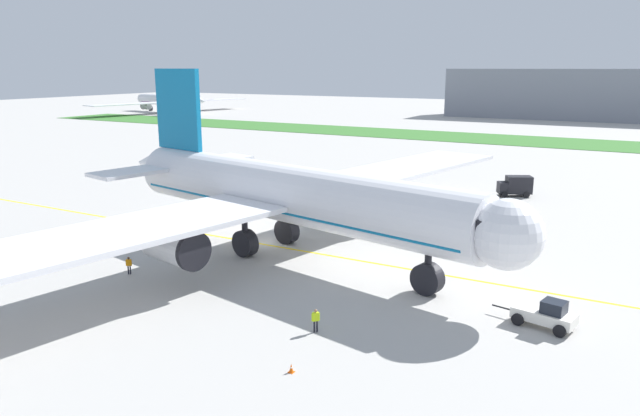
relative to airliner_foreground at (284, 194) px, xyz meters
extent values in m
plane|color=#ADAAA5|center=(-3.76, 2.46, -6.20)|extent=(600.00, 600.00, 0.00)
cube|color=yellow|center=(-3.76, 1.83, -6.19)|extent=(280.00, 0.36, 0.01)
cube|color=#38722D|center=(-3.76, 110.59, -6.15)|extent=(320.00, 24.00, 0.10)
cylinder|color=white|center=(0.67, -0.14, 0.17)|extent=(41.68, 13.96, 5.66)
cube|color=#0C6B9E|center=(0.67, -0.14, -0.82)|extent=(39.97, 13.18, 0.68)
sphere|color=white|center=(22.46, -4.67, 0.17)|extent=(5.38, 5.38, 5.38)
cone|color=white|center=(-22.09, 4.59, 0.60)|extent=(7.08, 5.98, 4.81)
cube|color=#0C6B9E|center=(-16.35, 3.39, 7.53)|extent=(7.41, 2.07, 9.06)
cube|color=white|center=(-16.01, 9.11, 1.02)|extent=(6.30, 9.80, 0.40)
cube|color=white|center=(-18.31, -1.98, 1.02)|extent=(6.30, 9.80, 0.40)
cube|color=white|center=(3.01, 21.29, -0.53)|extent=(16.49, 38.33, 0.45)
cube|color=white|center=(-5.72, -20.73, -0.53)|extent=(16.49, 38.33, 0.45)
cylinder|color=#B7BABF|center=(2.52, 12.83, -2.25)|extent=(5.90, 4.14, 3.11)
cylinder|color=black|center=(5.16, 12.28, -2.25)|extent=(1.12, 3.30, 3.27)
cylinder|color=#B7BABF|center=(-2.80, -12.78, -2.25)|extent=(5.90, 4.14, 3.11)
cylinder|color=black|center=(-0.16, -13.32, -2.25)|extent=(1.12, 3.30, 3.27)
cylinder|color=black|center=(16.08, -3.34, -3.76)|extent=(0.59, 0.59, 2.19)
cylinder|color=black|center=(16.08, -3.34, -4.85)|extent=(2.88, 1.73, 2.69)
cylinder|color=black|center=(-1.96, 3.44, -3.76)|extent=(0.59, 0.59, 2.19)
cylinder|color=black|center=(-1.96, 3.44, -4.85)|extent=(2.88, 1.73, 2.69)
cylinder|color=black|center=(-3.17, -2.38, -3.76)|extent=(0.59, 0.59, 2.19)
cylinder|color=black|center=(-3.17, -2.38, -4.85)|extent=(2.88, 1.73, 2.69)
cube|color=black|center=(21.63, -4.49, 0.88)|extent=(2.80, 4.56, 1.02)
sphere|color=black|center=(-14.16, 5.77, 0.68)|extent=(0.40, 0.40, 0.40)
sphere|color=black|center=(-11.79, 5.28, 0.68)|extent=(0.40, 0.40, 0.40)
sphere|color=black|center=(-9.42, 4.79, 0.68)|extent=(0.40, 0.40, 0.40)
sphere|color=black|center=(-7.05, 4.30, 0.68)|extent=(0.40, 0.40, 0.40)
sphere|color=black|center=(-4.69, 3.81, 0.68)|extent=(0.40, 0.40, 0.40)
sphere|color=black|center=(-2.32, 3.31, 0.68)|extent=(0.40, 0.40, 0.40)
sphere|color=black|center=(0.05, 2.82, 0.68)|extent=(0.40, 0.40, 0.40)
sphere|color=black|center=(2.42, 2.33, 0.68)|extent=(0.40, 0.40, 0.40)
sphere|color=black|center=(4.79, 1.84, 0.68)|extent=(0.40, 0.40, 0.40)
sphere|color=black|center=(7.16, 1.35, 0.68)|extent=(0.40, 0.40, 0.40)
sphere|color=black|center=(9.53, 0.85, 0.68)|extent=(0.40, 0.40, 0.40)
sphere|color=black|center=(11.90, 0.36, 0.68)|extent=(0.40, 0.40, 0.40)
sphere|color=black|center=(14.27, -0.13, 0.68)|extent=(0.40, 0.40, 0.40)
sphere|color=black|center=(16.64, -0.62, 0.68)|extent=(0.40, 0.40, 0.40)
cube|color=white|center=(25.60, -5.32, -5.35)|extent=(4.63, 2.76, 0.79)
cube|color=black|center=(26.23, -5.45, -4.51)|extent=(1.82, 1.75, 0.90)
cylinder|color=black|center=(22.60, -4.69, -5.60)|extent=(1.79, 0.48, 0.12)
cylinder|color=black|center=(23.92, -5.95, -5.75)|extent=(0.95, 0.53, 0.90)
cylinder|color=black|center=(24.31, -4.07, -5.75)|extent=(0.95, 0.53, 0.90)
cylinder|color=black|center=(26.88, -6.57, -5.75)|extent=(0.95, 0.53, 0.90)
cylinder|color=black|center=(27.28, -4.68, -5.75)|extent=(0.95, 0.53, 0.90)
cylinder|color=black|center=(-9.33, -11.94, -5.78)|extent=(0.12, 0.12, 0.82)
cylinder|color=orange|center=(-9.46, -12.00, -5.11)|extent=(0.10, 0.10, 0.53)
cylinder|color=black|center=(-9.16, -11.86, -5.78)|extent=(0.12, 0.12, 0.82)
cylinder|color=orange|center=(-9.03, -11.80, -5.11)|extent=(0.10, 0.10, 0.53)
cube|color=orange|center=(-9.25, -11.90, -5.08)|extent=(0.49, 0.40, 0.58)
sphere|color=brown|center=(-9.25, -11.90, -4.66)|extent=(0.22, 0.22, 0.22)
cylinder|color=black|center=(11.68, -14.13, -5.76)|extent=(0.13, 0.13, 0.88)
cylinder|color=#BFE519|center=(11.78, -14.02, -5.04)|extent=(0.10, 0.10, 0.56)
cylinder|color=black|center=(11.54, -14.29, -5.76)|extent=(0.13, 0.13, 0.88)
cylinder|color=#BFE519|center=(11.43, -14.40, -5.04)|extent=(0.10, 0.10, 0.56)
cube|color=#BFE519|center=(11.61, -14.21, -5.01)|extent=(0.50, 0.51, 0.62)
sphere|color=#8C6647|center=(11.61, -14.21, -4.56)|extent=(0.24, 0.24, 0.24)
cube|color=#F2590C|center=(13.11, -19.91, -6.18)|extent=(0.36, 0.36, 0.03)
cone|color=#F2590C|center=(13.11, -19.91, -5.89)|extent=(0.28, 0.28, 0.55)
cylinder|color=white|center=(13.11, -19.91, -5.86)|extent=(0.17, 0.17, 0.06)
cube|color=#F2590C|center=(-21.83, -13.46, -6.18)|extent=(0.36, 0.36, 0.03)
cone|color=#F2590C|center=(-21.83, -13.46, -5.89)|extent=(0.28, 0.28, 0.55)
cylinder|color=white|center=(-21.83, -13.46, -5.86)|extent=(0.17, 0.17, 0.06)
cube|color=black|center=(14.88, 40.17, -4.48)|extent=(4.12, 3.50, 2.53)
cube|color=black|center=(12.87, 39.12, -4.92)|extent=(2.16, 2.42, 1.65)
cube|color=#263347|center=(12.31, 38.82, -4.59)|extent=(0.89, 1.60, 0.72)
cylinder|color=black|center=(13.36, 38.19, -5.75)|extent=(0.94, 0.68, 0.90)
cylinder|color=black|center=(12.39, 40.05, -5.75)|extent=(0.94, 0.68, 0.90)
cylinder|color=black|center=(16.15, 39.65, -5.75)|extent=(0.94, 0.68, 0.90)
cylinder|color=black|center=(15.18, 41.51, -5.75)|extent=(0.94, 0.68, 0.90)
cylinder|color=white|center=(-146.69, 140.79, -1.14)|extent=(38.69, 12.67, 4.50)
cube|color=#661472|center=(-146.69, 140.79, -1.92)|extent=(37.10, 11.99, 0.54)
sphere|color=white|center=(-166.76, 145.19, -1.14)|extent=(4.27, 4.27, 4.27)
cone|color=white|center=(-125.85, 136.21, -0.80)|extent=(5.65, 4.80, 3.82)
cube|color=#661472|center=(-130.85, 137.31, 4.71)|extent=(6.89, 1.93, 7.20)
cube|color=white|center=(-131.05, 132.75, -0.46)|extent=(5.69, 7.94, 0.31)
cube|color=white|center=(-129.13, 141.54, -0.46)|extent=(5.69, 7.94, 0.31)
cube|color=white|center=(-149.01, 121.20, -1.70)|extent=(15.75, 35.77, 0.36)
cube|color=white|center=(-140.60, 159.55, -1.70)|extent=(15.75, 35.77, 0.36)
cylinder|color=#B7BABF|center=(-148.47, 129.09, -3.06)|extent=(4.71, 3.33, 2.47)
cylinder|color=black|center=(-150.55, 129.54, -3.06)|extent=(0.92, 2.62, 2.60)
cylinder|color=#B7BABF|center=(-143.41, 152.15, -3.06)|extent=(4.71, 3.33, 2.47)
cylinder|color=black|center=(-145.49, 152.61, -3.06)|extent=(0.92, 2.62, 2.60)
cylinder|color=black|center=(-161.02, 143.93, -4.26)|extent=(0.47, 0.47, 1.74)
cylinder|color=black|center=(-161.02, 143.93, -5.13)|extent=(2.29, 1.40, 2.14)
cylinder|color=black|center=(-144.18, 137.82, -4.26)|extent=(0.47, 0.47, 1.74)
cylinder|color=black|center=(-144.18, 137.82, -5.13)|extent=(2.29, 1.40, 2.14)
cylinder|color=black|center=(-143.17, 142.43, -4.26)|extent=(0.47, 0.47, 1.74)
cylinder|color=black|center=(-143.17, 142.43, -5.13)|extent=(2.29, 1.40, 2.14)
camera|label=1|loc=(30.87, -48.10, 12.15)|focal=33.25mm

